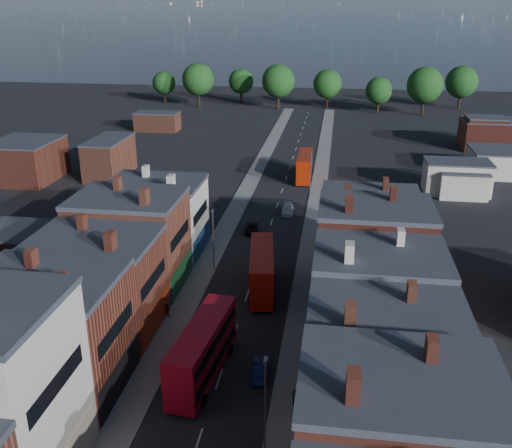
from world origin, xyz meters
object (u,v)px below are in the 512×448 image
(bus_1, at_px, (262,269))
(car_2, at_px, (252,228))
(car_3, at_px, (288,210))
(bus_2, at_px, (305,166))
(car_1, at_px, (261,370))
(bus_0, at_px, (202,350))
(ped_3, at_px, (294,398))
(ped_1, at_px, (167,310))

(bus_1, distance_m, car_2, 18.53)
(bus_1, distance_m, car_3, 26.80)
(bus_2, distance_m, car_1, 63.02)
(bus_0, relative_size, ped_3, 7.33)
(car_3, height_order, ped_1, ped_1)
(bus_0, bearing_deg, car_2, 97.64)
(car_3, bearing_deg, car_2, -120.27)
(car_3, bearing_deg, car_1, -90.77)
(car_3, bearing_deg, bus_0, -97.51)
(bus_0, xyz_separation_m, bus_1, (3.00, 17.27, -0.08))
(bus_1, height_order, car_2, bus_1)
(car_2, distance_m, car_3, 9.84)
(car_1, relative_size, car_2, 0.89)
(car_3, bearing_deg, bus_1, -94.10)
(bus_0, xyz_separation_m, bus_2, (5.00, 63.71, -0.14))
(bus_1, bearing_deg, car_3, 81.35)
(car_1, xyz_separation_m, ped_3, (3.33, -3.83, 0.32))
(car_1, relative_size, ped_3, 2.30)
(car_1, xyz_separation_m, ped_1, (-11.36, 8.93, 0.25))
(car_2, xyz_separation_m, ped_1, (-5.25, -25.58, 0.29))
(bus_0, relative_size, ped_1, 8.02)
(bus_0, height_order, bus_1, bus_0)
(car_2, bearing_deg, bus_0, -96.15)
(bus_1, distance_m, ped_1, 12.08)
(bus_0, bearing_deg, bus_2, 91.60)
(car_2, bearing_deg, ped_1, -109.29)
(bus_0, distance_m, ped_3, 9.22)
(car_1, xyz_separation_m, car_2, (-6.11, 34.52, -0.04))
(car_3, distance_m, ped_1, 35.69)
(car_1, bearing_deg, car_2, 95.68)
(bus_2, relative_size, ped_3, 6.87)
(car_2, xyz_separation_m, ped_3, (9.44, -38.34, 0.36))
(bus_0, height_order, ped_1, bus_0)
(bus_2, bearing_deg, car_3, -94.89)
(car_2, height_order, ped_3, ped_3)
(ped_3, bearing_deg, bus_2, -21.75)
(bus_1, relative_size, car_3, 2.56)
(bus_2, xyz_separation_m, ped_3, (3.49, -66.81, -1.71))
(bus_2, xyz_separation_m, car_3, (-1.42, -19.73, -1.99))
(bus_2, height_order, ped_1, bus_2)
(bus_0, relative_size, car_1, 3.18)
(bus_1, distance_m, ped_3, 21.17)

